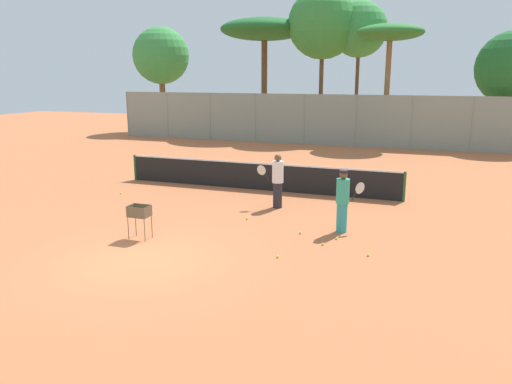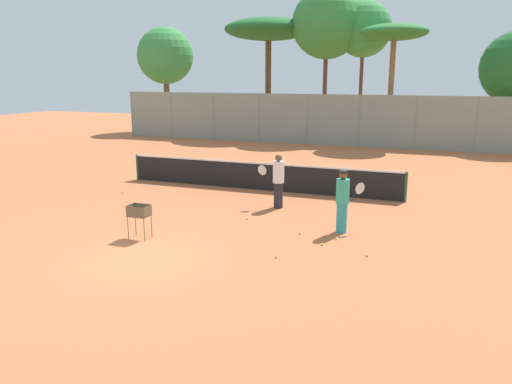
# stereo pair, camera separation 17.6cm
# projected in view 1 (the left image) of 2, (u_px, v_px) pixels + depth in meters

# --- Properties ---
(ground_plane) EXTENTS (80.00, 80.00, 0.00)m
(ground_plane) POSITION_uv_depth(u_px,v_px,m) (143.00, 260.00, 11.99)
(ground_plane) COLOR #B7663D
(tennis_net) EXTENTS (11.07, 0.10, 1.07)m
(tennis_net) POSITION_uv_depth(u_px,v_px,m) (257.00, 176.00, 19.25)
(tennis_net) COLOR #26592D
(tennis_net) RESTS_ON ground_plane
(back_fence) EXTENTS (29.77, 0.08, 3.19)m
(back_fence) POSITION_uv_depth(u_px,v_px,m) (329.00, 120.00, 31.23)
(back_fence) COLOR gray
(back_fence) RESTS_ON ground_plane
(tree_0) EXTENTS (6.36, 6.36, 8.36)m
(tree_0) POSITION_uv_depth(u_px,v_px,m) (264.00, 30.00, 35.87)
(tree_0) COLOR brown
(tree_0) RESTS_ON ground_plane
(tree_1) EXTENTS (4.33, 4.33, 7.98)m
(tree_1) POSITION_uv_depth(u_px,v_px,m) (161.00, 56.00, 38.42)
(tree_1) COLOR brown
(tree_1) RESTS_ON ground_plane
(tree_2) EXTENTS (4.08, 4.08, 7.40)m
(tree_2) POSITION_uv_depth(u_px,v_px,m) (390.00, 35.00, 30.35)
(tree_2) COLOR brown
(tree_2) RESTS_ON ground_plane
(tree_3) EXTENTS (3.77, 3.77, 9.26)m
(tree_3) POSITION_uv_depth(u_px,v_px,m) (359.00, 30.00, 33.71)
(tree_3) COLOR brown
(tree_3) RESTS_ON ground_plane
(tree_5) EXTENTS (4.72, 4.72, 10.10)m
(tree_5) POSITION_uv_depth(u_px,v_px,m) (323.00, 24.00, 33.72)
(tree_5) COLOR brown
(tree_5) RESTS_ON ground_plane
(player_white_outfit) EXTENTS (0.93, 0.38, 1.81)m
(player_white_outfit) POSITION_uv_depth(u_px,v_px,m) (277.00, 180.00, 16.55)
(player_white_outfit) COLOR #26262D
(player_white_outfit) RESTS_ON ground_plane
(player_red_cap) EXTENTS (0.77, 0.67, 1.77)m
(player_red_cap) POSITION_uv_depth(u_px,v_px,m) (343.00, 200.00, 13.96)
(player_red_cap) COLOR teal
(player_red_cap) RESTS_ON ground_plane
(ball_cart) EXTENTS (0.56, 0.41, 0.93)m
(ball_cart) POSITION_uv_depth(u_px,v_px,m) (139.00, 214.00, 13.43)
(ball_cart) COLOR brown
(ball_cart) RESTS_ON ground_plane
(tennis_ball_0) EXTENTS (0.07, 0.07, 0.07)m
(tennis_ball_0) POSITION_uv_depth(u_px,v_px,m) (247.00, 219.00, 15.34)
(tennis_ball_0) COLOR #D1E54C
(tennis_ball_0) RESTS_ON ground_plane
(tennis_ball_1) EXTENTS (0.07, 0.07, 0.07)m
(tennis_ball_1) POSITION_uv_depth(u_px,v_px,m) (121.00, 193.00, 18.67)
(tennis_ball_1) COLOR #D1E54C
(tennis_ball_1) RESTS_ON ground_plane
(tennis_ball_2) EXTENTS (0.07, 0.07, 0.07)m
(tennis_ball_2) POSITION_uv_depth(u_px,v_px,m) (300.00, 233.00, 13.97)
(tennis_ball_2) COLOR #D1E54C
(tennis_ball_2) RESTS_ON ground_plane
(tennis_ball_3) EXTENTS (0.07, 0.07, 0.07)m
(tennis_ball_3) POSITION_uv_depth(u_px,v_px,m) (323.00, 244.00, 13.04)
(tennis_ball_3) COLOR #D1E54C
(tennis_ball_3) RESTS_ON ground_plane
(tennis_ball_4) EXTENTS (0.07, 0.07, 0.07)m
(tennis_ball_4) POSITION_uv_depth(u_px,v_px,m) (337.00, 238.00, 13.49)
(tennis_ball_4) COLOR #D1E54C
(tennis_ball_4) RESTS_ON ground_plane
(tennis_ball_5) EXTENTS (0.07, 0.07, 0.07)m
(tennis_ball_5) POSITION_uv_depth(u_px,v_px,m) (368.00, 255.00, 12.25)
(tennis_ball_5) COLOR #D1E54C
(tennis_ball_5) RESTS_ON ground_plane
(tennis_ball_6) EXTENTS (0.07, 0.07, 0.07)m
(tennis_ball_6) POSITION_uv_depth(u_px,v_px,m) (278.00, 257.00, 12.14)
(tennis_ball_6) COLOR #D1E54C
(tennis_ball_6) RESTS_ON ground_plane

